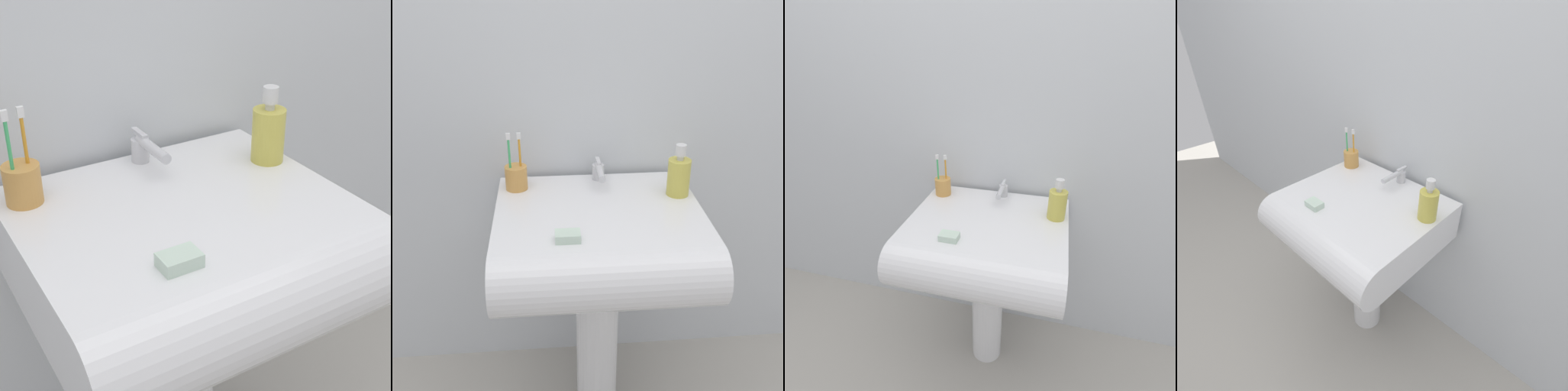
# 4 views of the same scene
# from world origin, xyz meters

# --- Properties ---
(sink_pedestal) EXTENTS (0.14, 0.14, 0.62)m
(sink_pedestal) POSITION_xyz_m (0.00, 0.00, 0.31)
(sink_pedestal) COLOR white
(sink_pedestal) RESTS_ON ground
(sink_basin) EXTENTS (0.61, 0.56, 0.17)m
(sink_basin) POSITION_xyz_m (0.00, -0.06, 0.70)
(sink_basin) COLOR white
(sink_basin) RESTS_ON sink_pedestal
(faucet) EXTENTS (0.04, 0.15, 0.07)m
(faucet) POSITION_xyz_m (0.02, 0.18, 0.82)
(faucet) COLOR silver
(faucet) RESTS_ON sink_basin
(toothbrush_cup) EXTENTS (0.07, 0.07, 0.19)m
(toothbrush_cup) POSITION_xyz_m (-0.25, 0.15, 0.83)
(toothbrush_cup) COLOR #D19347
(toothbrush_cup) RESTS_ON sink_basin
(soap_bottle) EXTENTS (0.07, 0.07, 0.16)m
(soap_bottle) POSITION_xyz_m (0.25, 0.07, 0.85)
(soap_bottle) COLOR gold
(soap_bottle) RESTS_ON sink_basin
(bar_soap) EXTENTS (0.07, 0.05, 0.02)m
(bar_soap) POSITION_xyz_m (-0.10, -0.18, 0.80)
(bar_soap) COLOR silver
(bar_soap) RESTS_ON sink_basin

